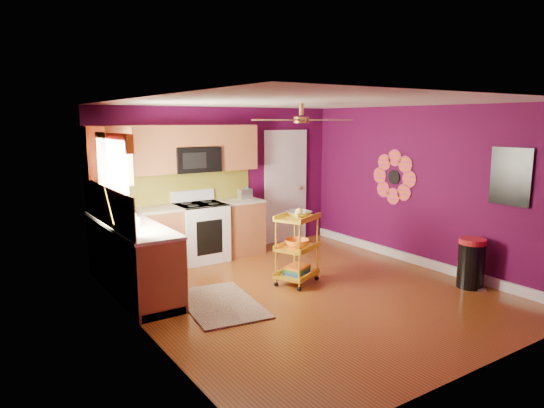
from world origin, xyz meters
TOP-DOWN VIEW (x-y plane):
  - ground at (0.00, 0.00)m, footprint 5.00×5.00m
  - room_envelope at (0.03, 0.00)m, footprint 4.54×5.04m
  - lower_cabinets at (-1.35, 1.82)m, footprint 2.81×2.31m
  - electric_range at (-0.55, 2.17)m, footprint 0.76×0.66m
  - upper_cabinetry at (-1.24, 2.17)m, footprint 2.80×2.30m
  - left_window at (-2.22, 1.05)m, footprint 0.08×1.35m
  - panel_door at (1.35, 2.47)m, footprint 0.95×0.11m
  - right_wall_art at (2.23, -0.34)m, footprint 0.04×2.74m
  - ceiling_fan at (0.00, 0.20)m, footprint 1.01×1.01m
  - shag_rug at (-1.20, 0.24)m, footprint 1.04×1.50m
  - rolling_cart at (0.08, 0.37)m, footprint 0.72×0.64m
  - trash_can at (1.97, -1.09)m, footprint 0.46×0.46m
  - teal_kettle at (0.34, 2.19)m, footprint 0.18×0.18m
  - toaster at (0.30, 2.17)m, footprint 0.22×0.15m
  - soap_bottle_a at (-1.95, 1.10)m, footprint 0.08×0.08m
  - soap_bottle_b at (-1.90, 1.46)m, footprint 0.12×0.12m
  - counter_dish at (-1.91, 1.66)m, footprint 0.25×0.25m
  - counter_cup at (-2.06, 1.09)m, footprint 0.11×0.11m

SIDE VIEW (x-z plane):
  - ground at x=0.00m, z-range 0.00..0.00m
  - shag_rug at x=-1.20m, z-range 0.00..0.02m
  - trash_can at x=1.97m, z-range 0.00..0.69m
  - lower_cabinets at x=-1.35m, z-range -0.04..0.90m
  - electric_range at x=-0.55m, z-range -0.08..1.05m
  - rolling_cart at x=0.08m, z-range 0.01..1.09m
  - counter_dish at x=-1.91m, z-range 0.94..1.00m
  - counter_cup at x=-2.06m, z-range 0.94..1.03m
  - soap_bottle_b at x=-1.90m, z-range 0.94..1.10m
  - teal_kettle at x=0.34m, z-range 0.92..1.13m
  - soap_bottle_a at x=-1.95m, z-range 0.94..1.11m
  - panel_door at x=1.35m, z-range -0.05..2.10m
  - toaster at x=0.30m, z-range 0.94..1.12m
  - right_wall_art at x=2.23m, z-range 0.92..1.96m
  - room_envelope at x=0.03m, z-range 0.37..2.89m
  - left_window at x=-2.22m, z-range 1.20..2.28m
  - upper_cabinetry at x=-1.24m, z-range 1.17..2.43m
  - ceiling_fan at x=0.00m, z-range 2.16..2.42m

